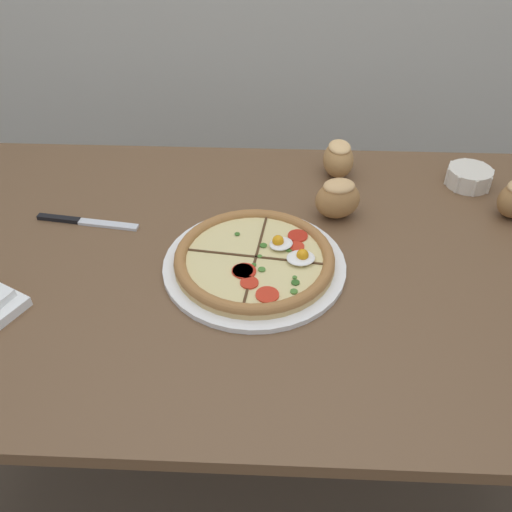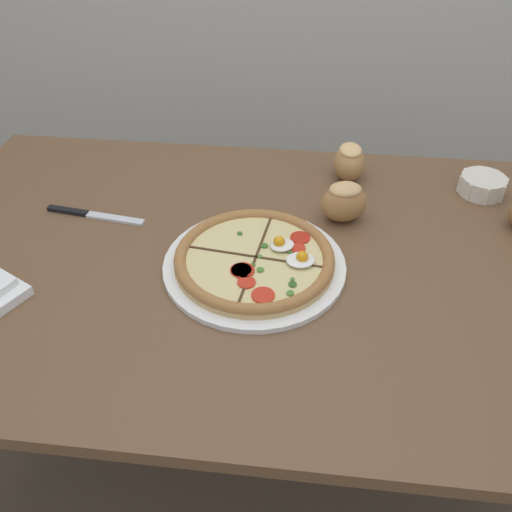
{
  "view_description": "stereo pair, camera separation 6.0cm",
  "coord_description": "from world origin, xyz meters",
  "px_view_note": "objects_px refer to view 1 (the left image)",
  "views": [
    {
      "loc": [
        0.04,
        -0.89,
        1.46
      ],
      "look_at": [
        0.0,
        -0.04,
        0.76
      ],
      "focal_mm": 38.0,
      "sensor_mm": 36.0,
      "label": 1
    },
    {
      "loc": [
        0.1,
        -0.89,
        1.46
      ],
      "look_at": [
        0.0,
        -0.04,
        0.76
      ],
      "focal_mm": 38.0,
      "sensor_mm": 36.0,
      "label": 2
    }
  ],
  "objects_px": {
    "bread_piece_near": "(338,198)",
    "bread_piece_mid": "(338,158)",
    "ramekin_bowl": "(469,177)",
    "knife_main": "(86,222)",
    "dining_table": "(255,284)",
    "pizza": "(257,260)"
  },
  "relations": [
    {
      "from": "dining_table",
      "to": "knife_main",
      "type": "relative_size",
      "value": 6.4
    },
    {
      "from": "pizza",
      "to": "bread_piece_near",
      "type": "relative_size",
      "value": 3.09
    },
    {
      "from": "bread_piece_mid",
      "to": "knife_main",
      "type": "xyz_separation_m",
      "value": [
        -0.59,
        -0.24,
        -0.04
      ]
    },
    {
      "from": "dining_table",
      "to": "ramekin_bowl",
      "type": "xyz_separation_m",
      "value": [
        0.52,
        0.31,
        0.11
      ]
    },
    {
      "from": "pizza",
      "to": "bread_piece_mid",
      "type": "height_order",
      "value": "bread_piece_mid"
    },
    {
      "from": "dining_table",
      "to": "knife_main",
      "type": "bearing_deg",
      "value": 165.6
    },
    {
      "from": "bread_piece_near",
      "to": "bread_piece_mid",
      "type": "height_order",
      "value": "bread_piece_near"
    },
    {
      "from": "dining_table",
      "to": "pizza",
      "type": "relative_size",
      "value": 4.09
    },
    {
      "from": "knife_main",
      "to": "pizza",
      "type": "bearing_deg",
      "value": -11.43
    },
    {
      "from": "dining_table",
      "to": "bread_piece_mid",
      "type": "xyz_separation_m",
      "value": [
        0.2,
        0.34,
        0.13
      ]
    },
    {
      "from": "bread_piece_mid",
      "to": "pizza",
      "type": "bearing_deg",
      "value": -116.89
    },
    {
      "from": "ramekin_bowl",
      "to": "bread_piece_mid",
      "type": "xyz_separation_m",
      "value": [
        -0.33,
        0.04,
        0.02
      ]
    },
    {
      "from": "dining_table",
      "to": "bread_piece_mid",
      "type": "relative_size",
      "value": 14.52
    },
    {
      "from": "dining_table",
      "to": "bread_piece_near",
      "type": "xyz_separation_m",
      "value": [
        0.18,
        0.16,
        0.13
      ]
    },
    {
      "from": "bread_piece_near",
      "to": "pizza",
      "type": "bearing_deg",
      "value": -132.51
    },
    {
      "from": "ramekin_bowl",
      "to": "pizza",
      "type": "bearing_deg",
      "value": -146.42
    },
    {
      "from": "dining_table",
      "to": "bread_piece_near",
      "type": "relative_size",
      "value": 12.67
    },
    {
      "from": "ramekin_bowl",
      "to": "dining_table",
      "type": "bearing_deg",
      "value": -149.58
    },
    {
      "from": "pizza",
      "to": "ramekin_bowl",
      "type": "relative_size",
      "value": 3.23
    },
    {
      "from": "dining_table",
      "to": "ramekin_bowl",
      "type": "bearing_deg",
      "value": 30.42
    },
    {
      "from": "dining_table",
      "to": "pizza",
      "type": "bearing_deg",
      "value": -83.22
    },
    {
      "from": "dining_table",
      "to": "pizza",
      "type": "xyz_separation_m",
      "value": [
        0.0,
        -0.04,
        0.1
      ]
    }
  ]
}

